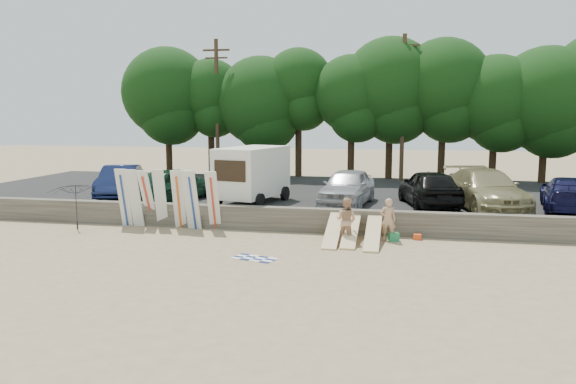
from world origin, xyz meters
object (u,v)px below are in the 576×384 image
(car_0, at_px, (120,181))
(cooler, at_px, (394,237))
(beachgoer_b, at_px, (346,220))
(car_1, at_px, (176,183))
(car_5, at_px, (569,194))
(car_2, at_px, (347,187))
(car_4, at_px, (486,189))
(beach_umbrella, at_px, (76,206))
(beachgoer_a, at_px, (388,220))
(box_trailer, at_px, (252,172))
(car_3, at_px, (429,188))

(car_0, relative_size, cooler, 12.56)
(beachgoer_b, height_order, cooler, beachgoer_b)
(car_1, relative_size, car_5, 0.92)
(car_1, bearing_deg, car_2, -155.25)
(car_1, relative_size, car_4, 0.79)
(car_4, xyz_separation_m, beach_umbrella, (-17.13, -4.69, -0.56))
(car_0, bearing_deg, beachgoer_a, -34.40)
(box_trailer, height_order, cooler, box_trailer)
(car_3, bearing_deg, beach_umbrella, 5.69)
(car_2, relative_size, car_4, 0.82)
(car_2, height_order, cooler, car_2)
(car_5, height_order, beachgoer_b, car_5)
(car_5, xyz_separation_m, beachgoer_b, (-9.08, -4.94, -0.58))
(car_2, distance_m, beachgoer_b, 4.75)
(cooler, bearing_deg, box_trailer, 133.71)
(box_trailer, height_order, car_5, box_trailer)
(box_trailer, xyz_separation_m, car_4, (10.55, 0.45, -0.61))
(car_5, height_order, beachgoer_a, car_5)
(box_trailer, distance_m, car_1, 3.98)
(beachgoer_b, distance_m, beach_umbrella, 11.47)
(car_3, xyz_separation_m, beachgoer_b, (-3.25, -5.09, -0.68))
(car_3, relative_size, beach_umbrella, 2.24)
(car_4, height_order, beach_umbrella, car_4)
(car_4, bearing_deg, beach_umbrella, -177.44)
(car_5, bearing_deg, car_1, 10.80)
(box_trailer, relative_size, car_4, 0.75)
(car_4, height_order, beachgoer_b, car_4)
(car_1, height_order, beachgoer_b, car_1)
(box_trailer, xyz_separation_m, car_1, (-3.92, 0.16, -0.67))
(box_trailer, bearing_deg, cooler, -16.80)
(car_5, relative_size, beachgoer_b, 2.97)
(box_trailer, bearing_deg, beachgoer_b, -29.58)
(box_trailer, distance_m, car_2, 4.51)
(car_1, bearing_deg, car_5, -154.75)
(car_2, bearing_deg, beachgoer_a, -56.93)
(car_1, distance_m, car_5, 17.89)
(car_2, bearing_deg, car_1, -172.60)
(car_3, xyz_separation_m, beachgoer_a, (-1.70, -4.42, -0.72))
(car_2, bearing_deg, car_3, 13.03)
(car_5, xyz_separation_m, cooler, (-7.30, -4.27, -1.29))
(car_0, distance_m, car_3, 15.28)
(car_1, bearing_deg, car_3, -153.52)
(box_trailer, height_order, car_2, box_trailer)
(box_trailer, distance_m, car_4, 10.58)
(car_1, xyz_separation_m, car_3, (12.06, 0.49, 0.05))
(box_trailer, height_order, beach_umbrella, box_trailer)
(car_0, bearing_deg, cooler, -34.10)
(car_0, xyz_separation_m, car_3, (15.28, 0.00, 0.06))
(car_3, distance_m, car_4, 2.42)
(box_trailer, relative_size, beachgoer_b, 2.58)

